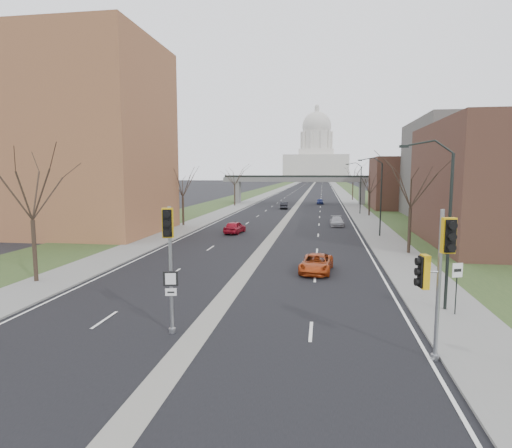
% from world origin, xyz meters
% --- Properties ---
extents(ground, '(700.00, 700.00, 0.00)m').
position_xyz_m(ground, '(0.00, 0.00, 0.00)').
color(ground, black).
rests_on(ground, ground).
extents(road_surface, '(20.00, 600.00, 0.01)m').
position_xyz_m(road_surface, '(0.00, 150.00, 0.01)').
color(road_surface, black).
rests_on(road_surface, ground).
extents(median_strip, '(1.20, 600.00, 0.02)m').
position_xyz_m(median_strip, '(0.00, 150.00, 0.00)').
color(median_strip, gray).
rests_on(median_strip, ground).
extents(sidewalk_right, '(4.00, 600.00, 0.12)m').
position_xyz_m(sidewalk_right, '(12.00, 150.00, 0.06)').
color(sidewalk_right, gray).
rests_on(sidewalk_right, ground).
extents(sidewalk_left, '(4.00, 600.00, 0.12)m').
position_xyz_m(sidewalk_left, '(-12.00, 150.00, 0.06)').
color(sidewalk_left, gray).
rests_on(sidewalk_left, ground).
extents(grass_verge_right, '(8.00, 600.00, 0.10)m').
position_xyz_m(grass_verge_right, '(18.00, 150.00, 0.05)').
color(grass_verge_right, '#253A1A').
rests_on(grass_verge_right, ground).
extents(grass_verge_left, '(8.00, 600.00, 0.10)m').
position_xyz_m(grass_verge_left, '(-18.00, 150.00, 0.05)').
color(grass_verge_left, '#253A1A').
rests_on(grass_verge_left, ground).
extents(apartment_building, '(25.00, 16.00, 22.00)m').
position_xyz_m(apartment_building, '(-26.00, 30.00, 11.00)').
color(apartment_building, '#995F3D').
rests_on(apartment_building, ground).
extents(commercial_block_mid, '(18.00, 22.00, 15.00)m').
position_xyz_m(commercial_block_mid, '(28.00, 52.00, 7.50)').
color(commercial_block_mid, '#5E5C56').
rests_on(commercial_block_mid, ground).
extents(commercial_block_far, '(14.00, 14.00, 10.00)m').
position_xyz_m(commercial_block_far, '(22.00, 70.00, 5.00)').
color(commercial_block_far, '#503125').
rests_on(commercial_block_far, ground).
extents(pedestrian_bridge, '(34.00, 3.00, 6.45)m').
position_xyz_m(pedestrian_bridge, '(0.00, 80.00, 4.84)').
color(pedestrian_bridge, slate).
rests_on(pedestrian_bridge, ground).
extents(capitol, '(48.00, 42.00, 55.75)m').
position_xyz_m(capitol, '(0.00, 320.00, 18.60)').
color(capitol, beige).
rests_on(capitol, ground).
extents(streetlight_near, '(2.61, 0.20, 8.70)m').
position_xyz_m(streetlight_near, '(10.99, 6.00, 6.95)').
color(streetlight_near, black).
rests_on(streetlight_near, sidewalk_right).
extents(streetlight_mid, '(2.61, 0.20, 8.70)m').
position_xyz_m(streetlight_mid, '(10.99, 32.00, 6.95)').
color(streetlight_mid, black).
rests_on(streetlight_mid, sidewalk_right).
extents(streetlight_far, '(2.61, 0.20, 8.70)m').
position_xyz_m(streetlight_far, '(10.99, 58.00, 6.95)').
color(streetlight_far, black).
rests_on(streetlight_far, sidewalk_right).
extents(tree_left_a, '(7.20, 7.20, 9.40)m').
position_xyz_m(tree_left_a, '(-13.00, 8.00, 6.64)').
color(tree_left_a, '#382B21').
rests_on(tree_left_a, sidewalk_left).
extents(tree_left_b, '(6.75, 6.75, 8.81)m').
position_xyz_m(tree_left_b, '(-13.00, 38.00, 6.23)').
color(tree_left_b, '#382B21').
rests_on(tree_left_b, sidewalk_left).
extents(tree_left_c, '(7.65, 7.65, 9.99)m').
position_xyz_m(tree_left_c, '(-13.00, 72.00, 7.04)').
color(tree_left_c, '#382B21').
rests_on(tree_left_c, sidewalk_left).
extents(tree_right_a, '(7.20, 7.20, 9.40)m').
position_xyz_m(tree_right_a, '(13.00, 22.00, 6.64)').
color(tree_right_a, '#382B21').
rests_on(tree_right_a, sidewalk_right).
extents(tree_right_b, '(6.30, 6.30, 8.22)m').
position_xyz_m(tree_right_b, '(13.00, 55.00, 5.82)').
color(tree_right_b, '#382B21').
rests_on(tree_right_b, sidewalk_right).
extents(tree_right_c, '(7.65, 7.65, 9.99)m').
position_xyz_m(tree_right_c, '(13.00, 95.00, 7.04)').
color(tree_right_c, '#382B21').
rests_on(tree_right_c, sidewalk_right).
extents(signal_pole_median, '(0.72, 0.95, 5.71)m').
position_xyz_m(signal_pole_median, '(-1.09, 0.63, 3.98)').
color(signal_pole_median, gray).
rests_on(signal_pole_median, ground).
extents(signal_pole_right, '(1.18, 0.99, 5.83)m').
position_xyz_m(signal_pole_right, '(9.63, -0.43, 3.81)').
color(signal_pole_right, gray).
rests_on(signal_pole_right, ground).
extents(speed_limit_sign, '(0.54, 0.23, 2.61)m').
position_xyz_m(speed_limit_sign, '(12.07, 5.23, 1.91)').
color(speed_limit_sign, black).
rests_on(speed_limit_sign, sidewalk_right).
extents(car_left_near, '(2.22, 4.43, 1.45)m').
position_xyz_m(car_left_near, '(-4.76, 32.25, 0.72)').
color(car_left_near, maroon).
rests_on(car_left_near, ground).
extents(car_left_far, '(1.72, 4.25, 1.37)m').
position_xyz_m(car_left_far, '(-2.00, 66.58, 0.69)').
color(car_left_far, black).
rests_on(car_left_far, ground).
extents(car_right_near, '(2.57, 4.82, 1.29)m').
position_xyz_m(car_right_near, '(5.05, 13.79, 0.64)').
color(car_right_near, '#A93B12').
rests_on(car_right_near, ground).
extents(car_right_mid, '(1.85, 4.36, 1.25)m').
position_xyz_m(car_right_mid, '(7.36, 41.13, 0.63)').
color(car_right_mid, '#98999F').
rests_on(car_right_mid, ground).
extents(car_right_far, '(1.58, 3.71, 1.25)m').
position_xyz_m(car_right_far, '(4.86, 80.40, 0.63)').
color(car_right_far, navy).
rests_on(car_right_far, ground).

